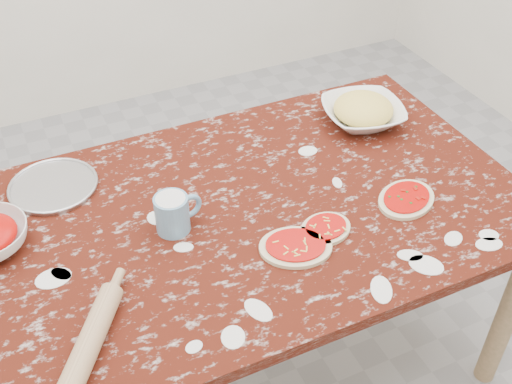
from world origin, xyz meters
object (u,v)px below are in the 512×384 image
at_px(worktable, 256,225).
at_px(rolling_pin, 92,338).
at_px(pizza_tray, 53,186).
at_px(flour_mug, 173,213).
at_px(cheese_bowl, 363,114).

xyz_separation_m(worktable, rolling_pin, (-0.56, -0.30, 0.11)).
bearing_deg(pizza_tray, flour_mug, -49.75).
bearing_deg(worktable, pizza_tray, 147.74).
distance_m(cheese_bowl, flour_mug, 0.82).
distance_m(flour_mug, rolling_pin, 0.43).
relative_size(cheese_bowl, flour_mug, 1.92).
relative_size(pizza_tray, cheese_bowl, 0.96).
relative_size(pizza_tray, rolling_pin, 0.91).
bearing_deg(worktable, flour_mug, 178.78).
height_order(pizza_tray, rolling_pin, rolling_pin).
distance_m(pizza_tray, flour_mug, 0.43).
bearing_deg(rolling_pin, pizza_tray, 87.54).
height_order(worktable, flour_mug, flour_mug).
bearing_deg(flour_mug, worktable, -1.22).
bearing_deg(rolling_pin, flour_mug, 44.63).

